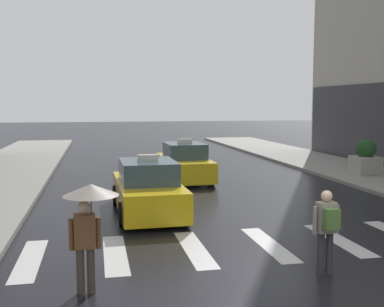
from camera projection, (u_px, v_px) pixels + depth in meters
The scene contains 7 objects.
ground_plane at pixel (332, 295), 8.07m from camera, with size 160.00×160.00×0.00m, color black.
crosswalk_markings at pixel (269, 244), 10.99m from camera, with size 11.30×2.80×0.01m.
taxi_lead at pixel (148, 190), 14.01m from camera, with size 2.00×4.57×1.80m.
taxi_second at pixel (184, 163), 20.18m from camera, with size 1.99×4.57×1.80m.
pedestrian_with_umbrella at pixel (89, 208), 7.99m from camera, with size 0.96×0.96×1.94m.
pedestrian_with_backpack at pixel (327, 225), 8.97m from camera, with size 0.55×0.43×1.65m.
planter_mid_block at pixel (365, 158), 20.96m from camera, with size 1.10×1.10×1.60m.
Camera 1 is at (-3.96, -7.10, 3.31)m, focal length 43.39 mm.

